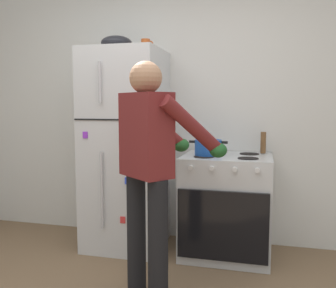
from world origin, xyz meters
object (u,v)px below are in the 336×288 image
at_px(red_pot, 208,147).
at_px(coffee_mug, 146,44).
at_px(mixing_bowl, 117,43).
at_px(refrigerator, 126,150).
at_px(pepper_mill, 263,143).
at_px(person_cook, 152,160).
at_px(stove_range, 226,206).

bearing_deg(red_pot, coffee_mug, 170.41).
relative_size(coffee_mug, mixing_bowl, 0.40).
bearing_deg(refrigerator, mixing_bowl, 179.78).
bearing_deg(pepper_mill, coffee_mug, -171.88).
xyz_separation_m(person_cook, red_pot, (0.25, 0.86, -0.00)).
height_order(red_pot, mixing_bowl, mixing_bowl).
bearing_deg(red_pot, person_cook, -106.24).
bearing_deg(red_pot, pepper_mill, 28.52).
height_order(stove_range, coffee_mug, coffee_mug).
bearing_deg(refrigerator, person_cook, -59.89).
xyz_separation_m(red_pot, mixing_bowl, (-0.85, 0.05, 0.92)).
distance_m(stove_range, person_cook, 1.11).
height_order(refrigerator, pepper_mill, refrigerator).
bearing_deg(coffee_mug, red_pot, -9.59).
relative_size(refrigerator, red_pot, 5.48).
bearing_deg(coffee_mug, refrigerator, -164.60).
bearing_deg(coffee_mug, stove_range, -4.59).
height_order(person_cook, red_pot, person_cook).
distance_m(refrigerator, stove_range, 1.05).
relative_size(refrigerator, stove_range, 2.04).
bearing_deg(person_cook, coffee_mug, 109.72).
height_order(refrigerator, stove_range, refrigerator).
distance_m(person_cook, pepper_mill, 1.31).
bearing_deg(pepper_mill, red_pot, -151.48).
xyz_separation_m(red_pot, coffee_mug, (-0.59, 0.10, 0.91)).
bearing_deg(refrigerator, stove_range, -0.62).
bearing_deg(person_cook, mixing_bowl, 123.74).
distance_m(person_cook, red_pot, 0.89).
height_order(coffee_mug, mixing_bowl, mixing_bowl).
relative_size(coffee_mug, pepper_mill, 0.59).
relative_size(person_cook, red_pot, 4.82).
xyz_separation_m(stove_range, mixing_bowl, (-1.01, 0.01, 1.44)).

